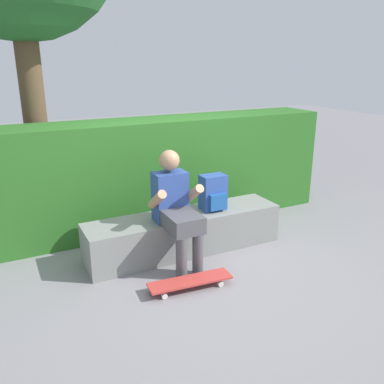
{
  "coord_description": "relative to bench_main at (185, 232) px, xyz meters",
  "views": [
    {
      "loc": [
        -1.79,
        -3.33,
        2.05
      ],
      "look_at": [
        0.04,
        0.31,
        0.72
      ],
      "focal_mm": 37.8,
      "sensor_mm": 36.0,
      "label": 1
    }
  ],
  "objects": [
    {
      "name": "backpack_on_bench",
      "position": [
        0.35,
        -0.01,
        0.41
      ],
      "size": [
        0.28,
        0.23,
        0.4
      ],
      "color": "#2D4C99",
      "rests_on": "bench_main"
    },
    {
      "name": "hedge_row",
      "position": [
        0.07,
        0.94,
        0.46
      ],
      "size": [
        4.6,
        0.68,
        1.36
      ],
      "color": "#296521",
      "rests_on": "ground"
    },
    {
      "name": "skateboard_near_person",
      "position": [
        -0.3,
        -0.74,
        -0.15
      ],
      "size": [
        0.81,
        0.27,
        0.09
      ],
      "color": "#BC3833",
      "rests_on": "ground"
    },
    {
      "name": "bench_main",
      "position": [
        0.0,
        0.0,
        0.0
      ],
      "size": [
        2.21,
        0.5,
        0.44
      ],
      "color": "gray",
      "rests_on": "ground"
    },
    {
      "name": "ground_plane",
      "position": [
        0.0,
        -0.4,
        -0.22
      ],
      "size": [
        24.0,
        24.0,
        0.0
      ],
      "primitive_type": "plane",
      "color": "gray"
    },
    {
      "name": "person_skater",
      "position": [
        -0.2,
        -0.22,
        0.42
      ],
      "size": [
        0.49,
        0.62,
        1.19
      ],
      "color": "#2D4793",
      "rests_on": "ground"
    }
  ]
}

